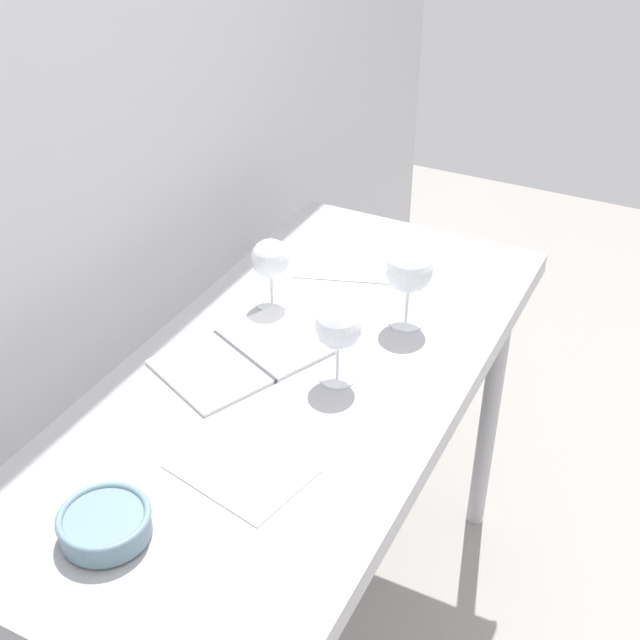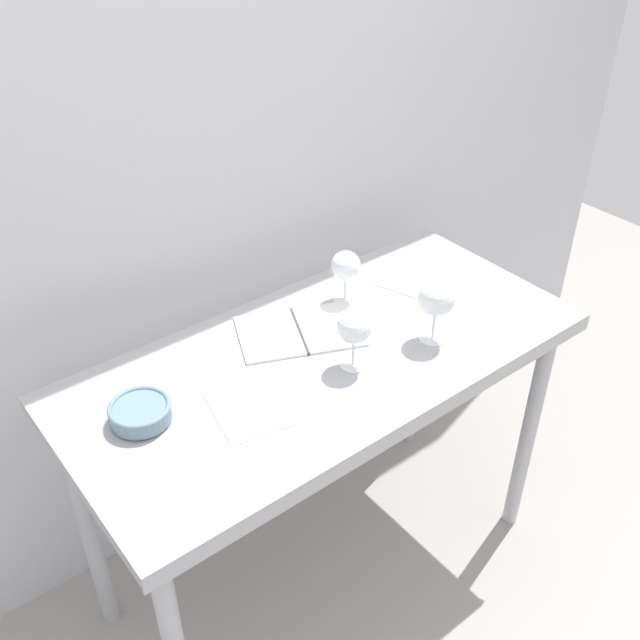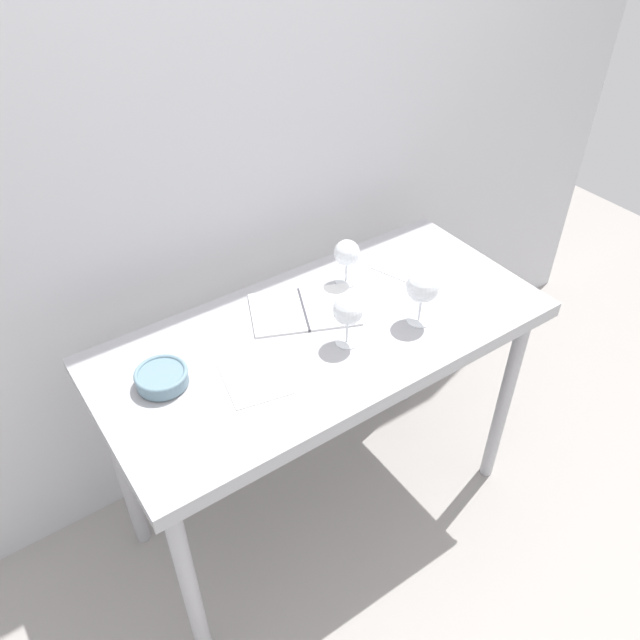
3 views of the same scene
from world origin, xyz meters
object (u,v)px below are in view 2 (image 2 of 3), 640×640
Objects in this scene: wine_glass_near_center at (354,328)px; tasting_sheet_lower at (247,406)px; tasting_sheet_upper at (423,284)px; wine_glass_far_right at (346,267)px; wine_glass_near_right at (436,300)px; open_notebook at (300,331)px; tasting_bowl at (140,412)px.

tasting_sheet_lower is (-0.30, 0.04, -0.12)m from wine_glass_near_center.
tasting_sheet_upper is at bearing 21.82° from tasting_sheet_lower.
wine_glass_near_right is at bearing -78.04° from wine_glass_far_right.
wine_glass_near_right is at bearing 3.20° from tasting_sheet_lower.
wine_glass_near_right is 0.30m from tasting_sheet_upper.
wine_glass_far_right is at bearing 141.21° from tasting_sheet_upper.
wine_glass_far_right is at bearing 101.96° from wine_glass_near_right.
open_notebook is at bearing 137.16° from wine_glass_near_right.
open_notebook is (-0.26, 0.24, -0.12)m from wine_glass_near_right.
wine_glass_far_right is 0.54m from tasting_sheet_lower.
wine_glass_far_right is 0.40× the size of open_notebook.
tasting_sheet_lower is (-0.54, 0.08, -0.13)m from wine_glass_near_right.
tasting_bowl reaches higher than tasting_sheet_upper.
open_notebook is 1.75× the size of tasting_sheet_lower.
wine_glass_far_right reaches higher than tasting_bowl.
tasting_bowl is (-0.52, 0.15, -0.09)m from wine_glass_near_center.
wine_glass_near_center is 0.64× the size of tasting_sheet_upper.
tasting_bowl reaches higher than tasting_sheet_lower.
wine_glass_near_right is 0.25m from wine_glass_near_center.
tasting_sheet_lower is at bearing -156.39° from wine_glass_far_right.
open_notebook is at bearing 41.88° from tasting_sheet_lower.
wine_glass_far_right is 0.94× the size of wine_glass_near_center.
tasting_bowl is (-0.77, 0.19, -0.10)m from wine_glass_near_right.
tasting_sheet_lower is (-0.28, -0.16, -0.00)m from open_notebook.
wine_glass_near_center is (-0.24, 0.05, -0.01)m from wine_glass_near_right.
wine_glass_near_right is 0.47× the size of open_notebook.
tasting_bowl is (-0.94, -0.02, 0.03)m from tasting_sheet_upper.
wine_glass_near_center is at bearing 169.39° from wine_glass_near_right.
tasting_sheet_lower is 1.52× the size of tasting_bowl.
tasting_sheet_lower is (-0.48, -0.21, -0.11)m from wine_glass_far_right.
wine_glass_far_right is at bearing 8.20° from tasting_bowl.
wine_glass_near_right is 0.81× the size of tasting_sheet_lower.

